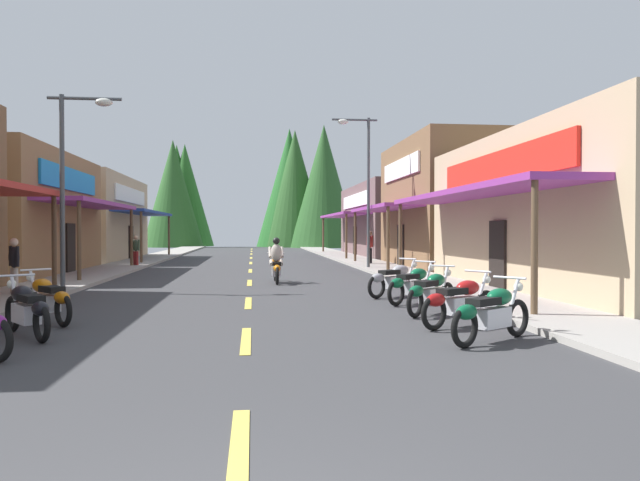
{
  "coord_description": "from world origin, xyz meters",
  "views": [
    {
      "loc": [
        0.11,
        -2.78,
        1.8
      ],
      "look_at": [
        3.47,
        27.05,
        1.31
      ],
      "focal_mm": 33.56,
      "sensor_mm": 36.0,
      "label": 1
    }
  ],
  "objects_px": {
    "rider_cruising_lead": "(276,264)",
    "pedestrian_by_shop": "(136,249)",
    "streetlamp_left": "(74,162)",
    "motorcycle_parked_right_3": "(413,284)",
    "pedestrian_waiting": "(370,245)",
    "pedestrian_browsing": "(14,263)",
    "motorcycle_parked_left_2": "(47,298)",
    "motorcycle_parked_right_2": "(431,292)",
    "streetlamp_right": "(362,173)",
    "motorcycle_parked_right_1": "(460,301)",
    "motorcycle_parked_left_1": "(27,308)",
    "motorcycle_parked_right_0": "(491,312)",
    "motorcycle_parked_right_4": "(395,279)"
  },
  "relations": [
    {
      "from": "rider_cruising_lead",
      "to": "pedestrian_by_shop",
      "type": "relative_size",
      "value": 1.36
    },
    {
      "from": "streetlamp_left",
      "to": "pedestrian_by_shop",
      "type": "xyz_separation_m",
      "value": [
        -0.5,
        11.87,
        -2.89
      ]
    },
    {
      "from": "motorcycle_parked_right_3",
      "to": "rider_cruising_lead",
      "type": "height_order",
      "value": "rider_cruising_lead"
    },
    {
      "from": "motorcycle_parked_right_3",
      "to": "pedestrian_waiting",
      "type": "relative_size",
      "value": 0.95
    },
    {
      "from": "streetlamp_left",
      "to": "pedestrian_waiting",
      "type": "relative_size",
      "value": 3.22
    },
    {
      "from": "streetlamp_left",
      "to": "pedestrian_browsing",
      "type": "xyz_separation_m",
      "value": [
        -1.15,
        -1.4,
        -2.87
      ]
    },
    {
      "from": "rider_cruising_lead",
      "to": "pedestrian_browsing",
      "type": "bearing_deg",
      "value": 117.76
    },
    {
      "from": "motorcycle_parked_right_3",
      "to": "motorcycle_parked_left_2",
      "type": "xyz_separation_m",
      "value": [
        -7.93,
        -2.28,
        0.0
      ]
    },
    {
      "from": "motorcycle_parked_right_2",
      "to": "rider_cruising_lead",
      "type": "distance_m",
      "value": 8.58
    },
    {
      "from": "streetlamp_right",
      "to": "pedestrian_by_shop",
      "type": "bearing_deg",
      "value": 164.62
    },
    {
      "from": "motorcycle_parked_right_3",
      "to": "motorcycle_parked_right_1",
      "type": "bearing_deg",
      "value": -131.83
    },
    {
      "from": "motorcycle_parked_right_2",
      "to": "motorcycle_parked_left_2",
      "type": "xyz_separation_m",
      "value": [
        -7.81,
        -0.39,
        0.0
      ]
    },
    {
      "from": "rider_cruising_lead",
      "to": "motorcycle_parked_left_2",
      "type": "bearing_deg",
      "value": 150.3
    },
    {
      "from": "motorcycle_parked_left_1",
      "to": "pedestrian_by_shop",
      "type": "distance_m",
      "value": 19.58
    },
    {
      "from": "motorcycle_parked_left_2",
      "to": "pedestrian_by_shop",
      "type": "distance_m",
      "value": 18.0
    },
    {
      "from": "streetlamp_left",
      "to": "motorcycle_parked_right_0",
      "type": "height_order",
      "value": "streetlamp_left"
    },
    {
      "from": "streetlamp_right",
      "to": "motorcycle_parked_left_1",
      "type": "distance_m",
      "value": 19.15
    },
    {
      "from": "motorcycle_parked_right_0",
      "to": "motorcycle_parked_left_2",
      "type": "distance_m",
      "value": 8.32
    },
    {
      "from": "motorcycle_parked_right_3",
      "to": "pedestrian_waiting",
      "type": "distance_m",
      "value": 15.9
    },
    {
      "from": "streetlamp_right",
      "to": "pedestrian_waiting",
      "type": "distance_m",
      "value": 4.69
    },
    {
      "from": "streetlamp_right",
      "to": "pedestrian_browsing",
      "type": "height_order",
      "value": "streetlamp_right"
    },
    {
      "from": "streetlamp_right",
      "to": "motorcycle_parked_left_2",
      "type": "distance_m",
      "value": 17.91
    },
    {
      "from": "pedestrian_waiting",
      "to": "motorcycle_parked_right_3",
      "type": "bearing_deg",
      "value": -55.24
    },
    {
      "from": "motorcycle_parked_right_4",
      "to": "motorcycle_parked_left_2",
      "type": "xyz_separation_m",
      "value": [
        -7.83,
        -3.79,
        0.0
      ]
    },
    {
      "from": "streetlamp_left",
      "to": "motorcycle_parked_right_4",
      "type": "relative_size",
      "value": 3.17
    },
    {
      "from": "streetlamp_left",
      "to": "pedestrian_waiting",
      "type": "bearing_deg",
      "value": 47.05
    },
    {
      "from": "motorcycle_parked_left_1",
      "to": "motorcycle_parked_right_2",
      "type": "bearing_deg",
      "value": -112.47
    },
    {
      "from": "motorcycle_parked_right_3",
      "to": "pedestrian_browsing",
      "type": "xyz_separation_m",
      "value": [
        -10.29,
        2.37,
        0.44
      ]
    },
    {
      "from": "motorcycle_parked_right_1",
      "to": "motorcycle_parked_right_4",
      "type": "xyz_separation_m",
      "value": [
        -0.02,
        5.1,
        0.0
      ]
    },
    {
      "from": "motorcycle_parked_right_1",
      "to": "motorcycle_parked_left_2",
      "type": "relative_size",
      "value": 1.11
    },
    {
      "from": "streetlamp_right",
      "to": "motorcycle_parked_right_4",
      "type": "distance_m",
      "value": 11.93
    },
    {
      "from": "pedestrian_waiting",
      "to": "motorcycle_parked_left_1",
      "type": "bearing_deg",
      "value": -74.41
    },
    {
      "from": "motorcycle_parked_right_2",
      "to": "rider_cruising_lead",
      "type": "xyz_separation_m",
      "value": [
        -3.03,
        8.02,
        0.17
      ]
    },
    {
      "from": "streetlamp_left",
      "to": "streetlamp_right",
      "type": "height_order",
      "value": "streetlamp_right"
    },
    {
      "from": "motorcycle_parked_right_1",
      "to": "motorcycle_parked_left_1",
      "type": "xyz_separation_m",
      "value": [
        -7.66,
        -0.26,
        0.0
      ]
    },
    {
      "from": "motorcycle_parked_right_1",
      "to": "pedestrian_by_shop",
      "type": "xyz_separation_m",
      "value": [
        -9.55,
        19.22,
        0.42
      ]
    },
    {
      "from": "motorcycle_parked_right_0",
      "to": "pedestrian_browsing",
      "type": "relative_size",
      "value": 1.13
    },
    {
      "from": "motorcycle_parked_left_1",
      "to": "pedestrian_by_shop",
      "type": "relative_size",
      "value": 1.13
    },
    {
      "from": "motorcycle_parked_right_0",
      "to": "streetlamp_right",
      "type": "bearing_deg",
      "value": 51.6
    },
    {
      "from": "streetlamp_left",
      "to": "motorcycle_parked_left_1",
      "type": "xyz_separation_m",
      "value": [
        1.39,
        -7.61,
        -3.31
      ]
    },
    {
      "from": "motorcycle_parked_left_1",
      "to": "motorcycle_parked_right_3",
      "type": "bearing_deg",
      "value": -100.48
    },
    {
      "from": "motorcycle_parked_right_4",
      "to": "motorcycle_parked_left_1",
      "type": "height_order",
      "value": "same"
    },
    {
      "from": "rider_cruising_lead",
      "to": "motorcycle_parked_right_0",
      "type": "bearing_deg",
      "value": -165.15
    },
    {
      "from": "rider_cruising_lead",
      "to": "pedestrian_waiting",
      "type": "height_order",
      "value": "pedestrian_waiting"
    },
    {
      "from": "motorcycle_parked_left_2",
      "to": "rider_cruising_lead",
      "type": "bearing_deg",
      "value": -69.99
    },
    {
      "from": "motorcycle_parked_left_1",
      "to": "pedestrian_by_shop",
      "type": "bearing_deg",
      "value": -31.29
    },
    {
      "from": "motorcycle_parked_right_4",
      "to": "motorcycle_parked_right_2",
      "type": "bearing_deg",
      "value": -124.94
    },
    {
      "from": "motorcycle_parked_left_1",
      "to": "motorcycle_parked_left_2",
      "type": "height_order",
      "value": "same"
    },
    {
      "from": "motorcycle_parked_right_2",
      "to": "streetlamp_right",
      "type": "bearing_deg",
      "value": 39.22
    },
    {
      "from": "motorcycle_parked_right_2",
      "to": "pedestrian_waiting",
      "type": "relative_size",
      "value": 0.9
    }
  ]
}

